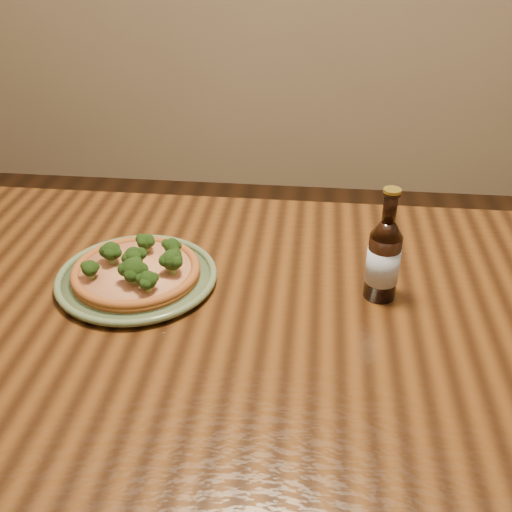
# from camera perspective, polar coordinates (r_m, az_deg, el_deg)

# --- Properties ---
(table) EXTENTS (1.60, 0.90, 0.75)m
(table) POSITION_cam_1_polar(r_m,az_deg,el_deg) (1.10, -2.37, -9.33)
(table) COLOR #49280F
(table) RESTS_ON ground
(plate) EXTENTS (0.30, 0.30, 0.02)m
(plate) POSITION_cam_1_polar(r_m,az_deg,el_deg) (1.13, -11.27, -1.99)
(plate) COLOR #546646
(plate) RESTS_ON table
(pizza) EXTENTS (0.24, 0.24, 0.07)m
(pizza) POSITION_cam_1_polar(r_m,az_deg,el_deg) (1.12, -11.29, -1.29)
(pizza) COLOR brown
(pizza) RESTS_ON plate
(beer_bottle) EXTENTS (0.06, 0.06, 0.21)m
(beer_bottle) POSITION_cam_1_polar(r_m,az_deg,el_deg) (1.06, 12.04, -0.24)
(beer_bottle) COLOR black
(beer_bottle) RESTS_ON table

